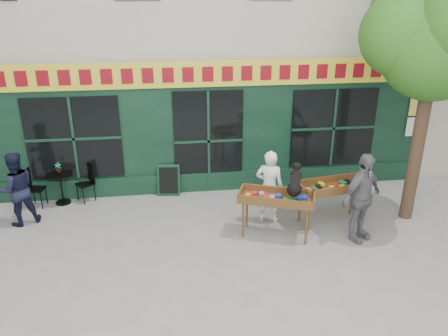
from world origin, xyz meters
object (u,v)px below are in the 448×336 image
Objects in this scene: book_cart_center at (277,200)px; woman at (269,187)px; book_cart_right at (333,188)px; man_right at (361,198)px; dog at (295,179)px; bistro_table at (61,183)px; man_left at (16,189)px.

woman is (0.00, 0.65, 0.01)m from book_cart_center.
man_right is at bearing -76.88° from book_cart_right.
dog is 1.19m from book_cart_right.
bistro_table is at bearing 176.62° from book_cart_center.
dog is (0.35, -0.05, 0.47)m from book_cart_center.
book_cart_center is 2.70× the size of dog.
man_right is 1.13× the size of man_left.
book_cart_center is at bearing -172.74° from book_cart_right.
book_cart_right is 2.07× the size of bistro_table.
man_left is at bearing 138.35° from man_right.
bistro_table is at bearing 177.65° from dog.
man_right is (1.30, -0.31, -0.35)m from dog.
dog is 0.38× the size of book_cart_right.
woman reaches higher than book_cart_center.
book_cart_center is 1.70m from man_right.
book_cart_center is 0.65m from woman.
book_cart_right is 0.82m from man_right.
book_cart_right is at bearing 44.75° from dog.
dog is at bearing 140.35° from man_left.
man_right is (1.65, -1.01, 0.11)m from woman.
book_cart_right is at bearing 145.78° from man_left.
man_right is at bearing -21.63° from bistro_table.
book_cart_center is 0.98× the size of man_left.
woman is 1.00× the size of man_left.
man_left is (-7.09, 1.63, -0.11)m from man_right.
man_left reaches higher than book_cart_right.
bistro_table is (-4.73, 2.17, -0.28)m from book_cart_center.
bistro_table is at bearing 155.00° from book_cart_right.
man_left is (-5.43, 0.62, 0.00)m from woman.
man_left reaches higher than book_cart_center.
book_cart_center is 1.03× the size of book_cart_right.
woman is 1.05× the size of book_cart_right.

